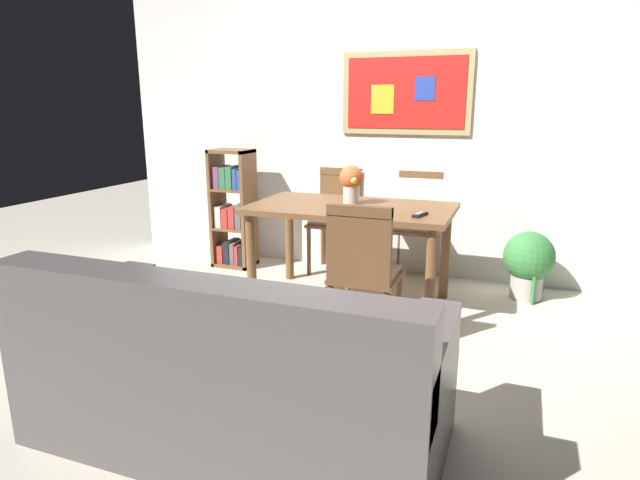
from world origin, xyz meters
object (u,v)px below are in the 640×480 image
at_px(leather_couch, 230,379).
at_px(bookshelf, 233,212).
at_px(dining_chair_far_left, 337,211).
at_px(tv_remote, 420,215).
at_px(potted_ivy, 529,262).
at_px(dining_chair_near_right, 363,265).
at_px(dining_table, 351,219).
at_px(flower_vase, 351,182).
at_px(dining_chair_far_right, 418,216).

xyz_separation_m(leather_couch, bookshelf, (-1.33, 2.38, 0.19)).
xyz_separation_m(dining_chair_far_left, tv_remote, (0.91, -0.95, 0.22)).
bearing_deg(potted_ivy, dining_chair_near_right, -126.18).
distance_m(dining_chair_near_right, tv_remote, 0.63).
bearing_deg(dining_chair_near_right, dining_chair_far_left, 114.42).
relative_size(dining_table, tv_remote, 9.04).
bearing_deg(tv_remote, potted_ivy, 46.24).
bearing_deg(flower_vase, potted_ivy, 20.81).
bearing_deg(bookshelf, potted_ivy, 0.37).
distance_m(dining_table, potted_ivy, 1.41).
bearing_deg(dining_chair_far_right, tv_remote, -78.98).
bearing_deg(dining_chair_far_right, dining_chair_near_right, -91.36).
height_order(dining_table, leather_couch, leather_couch).
distance_m(dining_chair_far_left, potted_ivy, 1.65).
height_order(dining_chair_far_left, tv_remote, dining_chair_far_left).
relative_size(dining_table, potted_ivy, 2.49).
distance_m(dining_chair_far_right, potted_ivy, 0.97).
bearing_deg(dining_table, flower_vase, 108.83).
relative_size(dining_chair_far_left, flower_vase, 3.19).
bearing_deg(bookshelf, dining_table, -22.20).
relative_size(leather_couch, bookshelf, 1.68).
height_order(leather_couch, potted_ivy, leather_couch).
xyz_separation_m(dining_chair_far_right, flower_vase, (-0.37, -0.73, 0.37)).
height_order(dining_chair_far_right, bookshelf, bookshelf).
height_order(dining_table, dining_chair_near_right, dining_chair_near_right).
distance_m(leather_couch, potted_ivy, 2.69).
distance_m(dining_chair_far_right, bookshelf, 1.66).
xyz_separation_m(dining_chair_near_right, bookshelf, (-1.60, 1.27, -0.03)).
distance_m(dining_chair_far_left, leather_couch, 2.65).
xyz_separation_m(dining_chair_far_left, dining_chair_near_right, (0.68, -1.49, 0.00)).
xyz_separation_m(dining_chair_far_left, potted_ivy, (1.62, -0.21, -0.24)).
xyz_separation_m(bookshelf, tv_remote, (1.83, -0.73, 0.25)).
relative_size(dining_chair_near_right, potted_ivy, 1.54).
height_order(dining_chair_near_right, dining_chair_far_right, same).
distance_m(dining_chair_far_right, flower_vase, 0.89).
relative_size(dining_chair_near_right, bookshelf, 0.85).
bearing_deg(leather_couch, potted_ivy, 63.24).
relative_size(dining_chair_near_right, leather_couch, 0.51).
distance_m(dining_table, dining_chair_far_left, 0.84).
distance_m(dining_chair_far_right, leather_couch, 2.67).
height_order(dining_chair_far_left, dining_chair_far_right, same).
relative_size(bookshelf, potted_ivy, 1.82).
relative_size(dining_table, dining_chair_far_left, 1.61).
bearing_deg(dining_chair_far_left, dining_chair_far_right, 2.87).
height_order(dining_chair_far_right, tv_remote, dining_chair_far_right).
relative_size(dining_chair_far_right, flower_vase, 3.19).
xyz_separation_m(dining_table, tv_remote, (0.54, -0.20, 0.11)).
bearing_deg(flower_vase, bookshelf, 159.79).
bearing_deg(leather_couch, tv_remote, 73.30).
bearing_deg(potted_ivy, flower_vase, -159.19).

